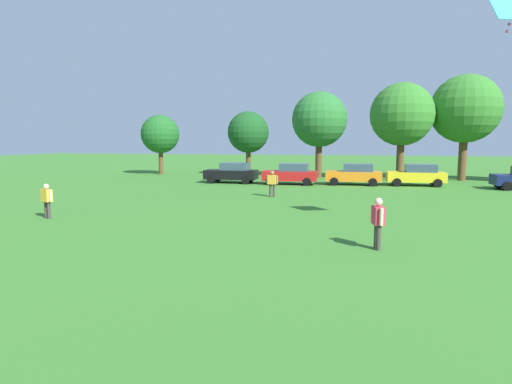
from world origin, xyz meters
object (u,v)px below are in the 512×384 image
object	(u,v)px
tree_center_left	(319,120)
bystander_midfield	(272,181)
tree_far_left	(160,134)
parked_car_red_1	(291,174)
adult_bystander	(378,219)
bystander_near_trees	(47,198)
parked_car_yellow_3	(417,175)
tree_right	(465,109)
parked_car_orange_2	(354,174)
tree_left	(248,132)
parked_car_black_0	(232,173)
kite	(512,11)
tree_center_right	(402,115)

from	to	relation	value
tree_center_left	bystander_midfield	bearing A→B (deg)	-96.84
bystander_midfield	tree_far_left	distance (m)	21.39
parked_car_red_1	adult_bystander	bearing A→B (deg)	105.47
bystander_near_trees	parked_car_yellow_3	size ratio (longest dim) A/B	0.36
tree_far_left	tree_right	bearing A→B (deg)	-1.37
bystander_midfield	tree_right	bearing A→B (deg)	-124.58
parked_car_orange_2	parked_car_yellow_3	bearing A→B (deg)	-175.64
parked_car_orange_2	tree_left	size ratio (longest dim) A/B	0.67
bystander_midfield	parked_car_red_1	size ratio (longest dim) A/B	0.38
parked_car_black_0	parked_car_yellow_3	size ratio (longest dim) A/B	1.00
kite	parked_car_black_0	xyz separation A→B (m)	(-14.53, 17.73, -6.81)
tree_center_left	tree_right	distance (m)	12.64
bystander_midfield	tree_center_left	size ratio (longest dim) A/B	0.20
adult_bystander	parked_car_yellow_3	bearing A→B (deg)	155.77
tree_far_left	tree_center_left	xyz separation A→B (m)	(16.42, -0.30, 1.30)
parked_car_yellow_3	tree_far_left	distance (m)	25.47
bystander_midfield	parked_car_red_1	world-z (taller)	parked_car_red_1
parked_car_black_0	parked_car_orange_2	distance (m)	9.94
bystander_midfield	parked_car_red_1	xyz separation A→B (m)	(0.10, 7.86, -0.11)
parked_car_black_0	kite	bearing A→B (deg)	129.33
kite	parked_car_black_0	distance (m)	23.91
tree_right	tree_center_right	bearing A→B (deg)	-167.35
parked_car_yellow_3	adult_bystander	bearing A→B (deg)	78.44
parked_car_orange_2	parked_car_yellow_3	world-z (taller)	same
tree_left	tree_center_left	xyz separation A→B (m)	(7.05, -0.57, 1.14)
tree_left	adult_bystander	bearing A→B (deg)	-68.46
parked_car_orange_2	tree_right	bearing A→B (deg)	-147.15
bystander_midfield	tree_center_right	size ratio (longest dim) A/B	0.19
bystander_near_trees	tree_center_right	world-z (taller)	tree_center_right
tree_center_left	parked_car_yellow_3	bearing A→B (deg)	-37.08
kite	parked_car_orange_2	distance (m)	20.04
bystander_near_trees	parked_car_orange_2	distance (m)	22.55
adult_bystander	kite	bearing A→B (deg)	104.88
adult_bystander	kite	size ratio (longest dim) A/B	1.15
tree_center_right	bystander_midfield	bearing A→B (deg)	-124.05
parked_car_yellow_3	tree_far_left	size ratio (longest dim) A/B	0.70
parked_car_orange_2	tree_center_right	bearing A→B (deg)	-129.35
tree_far_left	tree_right	distance (m)	29.12
tree_center_right	parked_car_orange_2	bearing A→B (deg)	-129.35
tree_left	tree_center_right	world-z (taller)	tree_center_right
bystander_midfield	parked_car_black_0	bearing A→B (deg)	-48.74
bystander_near_trees	tree_far_left	size ratio (longest dim) A/B	0.25
parked_car_orange_2	tree_center_right	xyz separation A→B (m)	(3.95, 4.81, 4.89)
bystander_near_trees	parked_car_red_1	size ratio (longest dim) A/B	0.36
tree_far_left	bystander_midfield	bearing A→B (deg)	-46.24
bystander_near_trees	tree_far_left	bearing A→B (deg)	125.65
parked_car_black_0	tree_center_right	size ratio (longest dim) A/B	0.51
kite	tree_far_left	bearing A→B (deg)	134.20
parked_car_red_1	parked_car_orange_2	size ratio (longest dim) A/B	1.00
parked_car_orange_2	tree_far_left	xyz separation A→B (m)	(-19.71, 6.72, 3.32)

